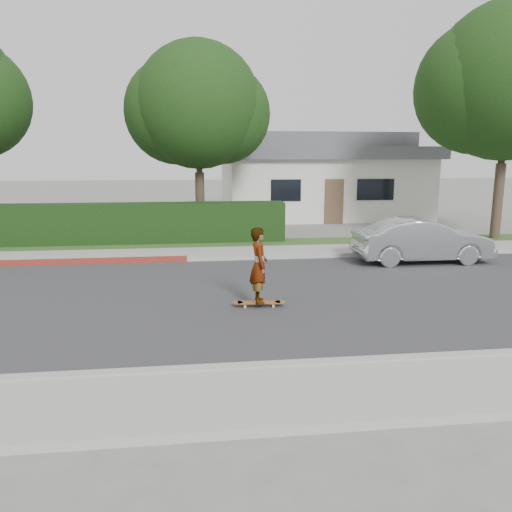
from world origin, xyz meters
name	(u,v)px	position (x,y,z in m)	size (l,w,h in m)	color
ground	(140,300)	(0.00, 0.00, 0.00)	(120.00, 120.00, 0.00)	slate
road	(140,300)	(0.00, 0.00, 0.01)	(60.00, 8.00, 0.01)	#2D2D30
curb_near	(109,376)	(0.00, -4.10, 0.07)	(60.00, 0.20, 0.15)	#9E9E99
sidewalk_near	(97,409)	(0.00, -5.00, 0.06)	(60.00, 1.60, 0.12)	gray
curb_far	(153,260)	(0.00, 4.10, 0.07)	(60.00, 0.20, 0.15)	#9E9E99
sidewalk_far	(156,254)	(0.00, 5.00, 0.06)	(60.00, 1.60, 0.12)	gray
planting_strip	(159,246)	(0.00, 6.60, 0.05)	(60.00, 1.60, 0.10)	#2D4C1E
hedge	(73,225)	(-3.00, 7.20, 0.75)	(15.00, 1.00, 1.50)	black
tree_center	(198,109)	(1.49, 9.19, 4.90)	(5.66, 4.84, 7.44)	#33261C
tree_right	(505,86)	(12.49, 6.69, 5.63)	(6.32, 5.60, 8.56)	#33261C
house	(318,176)	(8.00, 16.00, 2.10)	(10.60, 8.60, 4.30)	beige
skateboard	(259,303)	(2.55, -0.85, 0.10)	(1.12, 0.30, 0.10)	gold
skateboarder	(259,265)	(2.55, -0.85, 0.90)	(0.58, 0.38, 1.58)	white
car_silver	(422,240)	(7.97, 3.09, 0.66)	(1.40, 4.02, 1.32)	#A9ACB0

